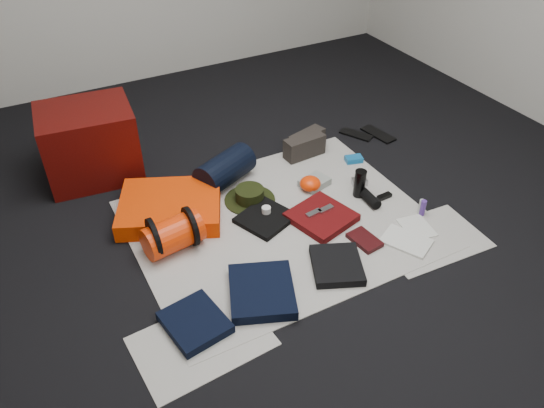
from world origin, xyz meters
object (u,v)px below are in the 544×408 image
water_bottle (360,183)px  stuff_sack (173,235)px  paperback_book (365,240)px  navy_duffel (225,169)px  sleeping_pad (170,207)px  red_cabinet (90,143)px  compact_camera (359,182)px

water_bottle → stuff_sack: bearing=176.0°
water_bottle → paperback_book: size_ratio=0.97×
navy_duffel → paperback_book: bearing=-88.0°
sleeping_pad → paperback_book: (0.84, -0.72, -0.04)m
red_cabinet → navy_duffel: bearing=-29.5°
compact_camera → red_cabinet: bearing=168.6°
sleeping_pad → stuff_sack: (-0.08, -0.28, 0.04)m
water_bottle → paperback_book: (-0.22, -0.36, -0.07)m
red_cabinet → navy_duffel: red_cabinet is taller
red_cabinet → compact_camera: 1.67m
red_cabinet → compact_camera: size_ratio=5.83×
red_cabinet → water_bottle: (1.33, -0.99, -0.13)m
red_cabinet → compact_camera: (1.40, -0.89, -0.20)m
red_cabinet → navy_duffel: 0.84m
stuff_sack → water_bottle: size_ratio=1.75×
navy_duffel → compact_camera: navy_duffel is taller
red_cabinet → water_bottle: size_ratio=3.13×
stuff_sack → navy_duffel: (0.49, 0.42, 0.01)m
stuff_sack → water_bottle: bearing=-4.0°
sleeping_pad → navy_duffel: 0.43m
navy_duffel → paperback_book: navy_duffel is taller
water_bottle → paperback_book: 0.43m
compact_camera → paperback_book: (-0.29, -0.45, -0.01)m
stuff_sack → water_bottle: 1.14m
stuff_sack → compact_camera: bearing=0.5°
water_bottle → paperback_book: water_bottle is taller
red_cabinet → stuff_sack: bearing=-71.9°
navy_duffel → stuff_sack: bearing=-163.7°
navy_duffel → compact_camera: size_ratio=4.01×
paperback_book → red_cabinet: bearing=122.6°
sleeping_pad → compact_camera: 1.16m
compact_camera → paperback_book: size_ratio=0.52×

